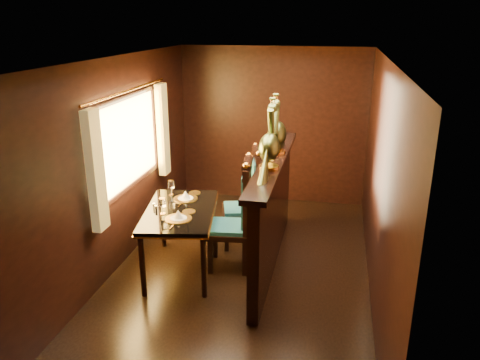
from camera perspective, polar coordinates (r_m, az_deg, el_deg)
The scene contains 8 objects.
ground at distance 5.75m, azimuth 0.11°, elevation -11.16°, with size 5.00×5.00×0.00m, color black.
room_shell at distance 5.17m, azimuth -0.77°, elevation 4.35°, with size 3.04×5.04×2.52m.
partition at distance 5.65m, azimuth 3.93°, elevation -3.71°, with size 0.26×2.70×1.36m.
dining_table at distance 5.56m, azimuth -7.38°, elevation -4.24°, with size 1.03×1.45×0.99m.
chair_left at distance 5.56m, azimuth 0.01°, elevation -3.86°, with size 0.56×0.58×1.41m.
chair_right at distance 6.15m, azimuth 1.25°, elevation -1.77°, with size 0.61×0.62×1.36m.
peacock_left at distance 4.97m, azimuth 3.61°, elevation 5.49°, with size 0.24×0.63×0.75m, color #184834, non-canonical shape.
peacock_right at distance 5.57m, azimuth 4.56°, elevation 6.98°, with size 0.24×0.63×0.75m, color #184834, non-canonical shape.
Camera 1 is at (1.02, -4.86, 2.91)m, focal length 35.00 mm.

